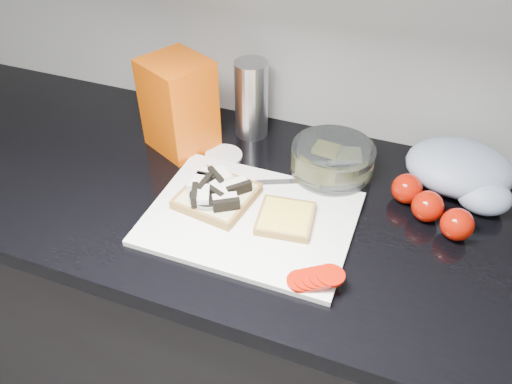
# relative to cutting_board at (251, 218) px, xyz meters

# --- Properties ---
(base_cabinet) EXTENTS (3.50, 0.60, 0.86)m
(base_cabinet) POSITION_rel_cutting_board_xyz_m (0.09, 0.08, -0.48)
(base_cabinet) COLOR black
(base_cabinet) RESTS_ON ground
(countertop) EXTENTS (3.50, 0.64, 0.04)m
(countertop) POSITION_rel_cutting_board_xyz_m (0.09, 0.08, -0.03)
(countertop) COLOR black
(countertop) RESTS_ON base_cabinet
(cutting_board) EXTENTS (0.40, 0.30, 0.01)m
(cutting_board) POSITION_rel_cutting_board_xyz_m (0.00, 0.00, 0.00)
(cutting_board) COLOR white
(cutting_board) RESTS_ON countertop
(bread_left) EXTENTS (0.16, 0.16, 0.05)m
(bread_left) POSITION_rel_cutting_board_xyz_m (-0.08, 0.02, 0.02)
(bread_left) COLOR beige
(bread_left) RESTS_ON cutting_board
(bread_right) EXTENTS (0.12, 0.12, 0.02)m
(bread_right) POSITION_rel_cutting_board_xyz_m (0.07, 0.01, 0.01)
(bread_right) COLOR beige
(bread_right) RESTS_ON cutting_board
(tomato_slices) EXTENTS (0.11, 0.08, 0.02)m
(tomato_slices) POSITION_rel_cutting_board_xyz_m (0.16, -0.12, 0.02)
(tomato_slices) COLOR #A71203
(tomato_slices) RESTS_ON cutting_board
(knife) EXTENTS (0.21, 0.10, 0.01)m
(knife) POSITION_rel_cutting_board_xyz_m (0.10, 0.15, 0.01)
(knife) COLOR silver
(knife) RESTS_ON cutting_board
(seed_tub) EXTENTS (0.08, 0.08, 0.04)m
(seed_tub) POSITION_rel_cutting_board_xyz_m (-0.09, 0.00, 0.02)
(seed_tub) COLOR gray
(seed_tub) RESTS_ON countertop
(tub_lid) EXTENTS (0.10, 0.10, 0.01)m
(tub_lid) POSITION_rel_cutting_board_xyz_m (-0.14, 0.18, -0.00)
(tub_lid) COLOR silver
(tub_lid) RESTS_ON countertop
(glass_bowl) EXTENTS (0.18, 0.18, 0.07)m
(glass_bowl) POSITION_rel_cutting_board_xyz_m (0.11, 0.20, 0.03)
(glass_bowl) COLOR silver
(glass_bowl) RESTS_ON countertop
(bread_bag) EXTENTS (0.18, 0.17, 0.21)m
(bread_bag) POSITION_rel_cutting_board_xyz_m (-0.25, 0.19, 0.10)
(bread_bag) COLOR #E04D03
(bread_bag) RESTS_ON countertop
(steel_canister) EXTENTS (0.08, 0.08, 0.19)m
(steel_canister) POSITION_rel_cutting_board_xyz_m (-0.11, 0.29, 0.09)
(steel_canister) COLOR #B3B4B8
(steel_canister) RESTS_ON countertop
(grocery_bag) EXTENTS (0.23, 0.20, 0.10)m
(grocery_bag) POSITION_rel_cutting_board_xyz_m (0.38, 0.25, 0.04)
(grocery_bag) COLOR #AAB7D2
(grocery_bag) RESTS_ON countertop
(whole_tomatoes) EXTENTS (0.17, 0.14, 0.06)m
(whole_tomatoes) POSITION_rel_cutting_board_xyz_m (0.33, 0.13, 0.03)
(whole_tomatoes) COLOR #A71203
(whole_tomatoes) RESTS_ON countertop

